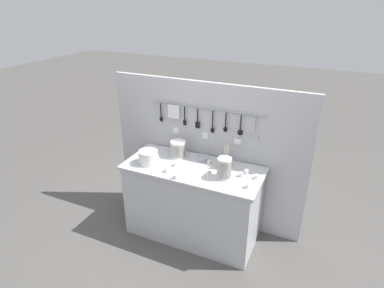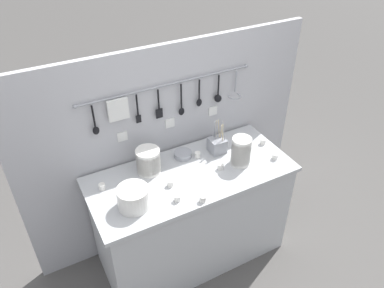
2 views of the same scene
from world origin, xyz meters
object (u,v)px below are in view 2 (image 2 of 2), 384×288
Objects in this scene: steel_mixing_bowl at (183,154)px; cup_back_left at (263,142)px; cup_beside_plates at (102,187)px; cup_edge_near at (177,198)px; cup_front_left at (221,167)px; cup_mid_row at (198,155)px; cup_by_caddy at (275,156)px; bowl_stack_nested_right at (241,151)px; cup_edge_far at (170,183)px; cutlery_caddy at (217,145)px; cup_centre at (247,142)px; bowl_stack_back_corner at (148,161)px; plate_stack at (133,198)px; cup_back_right at (249,148)px; cup_front_right at (203,199)px.

cup_back_left reaches higher than steel_mixing_bowl.
cup_beside_plates is 0.51m from cup_edge_near.
steel_mixing_bowl is at bearing 5.64° from cup_beside_plates.
cup_front_left and cup_mid_row have the same top height.
bowl_stack_nested_right is at bearing 163.17° from cup_by_caddy.
cup_beside_plates is at bearing 156.24° from cup_edge_far.
cup_beside_plates is at bearing 166.58° from cup_front_left.
cup_back_left is at bearing -13.43° from steel_mixing_bowl.
cutlery_caddy reaches higher than cup_centre.
bowl_stack_back_corner is at bearing 97.09° from cup_edge_near.
plate_stack is 0.29m from cup_edge_far.
cup_mid_row is at bearing 111.54° from cup_front_left.
cutlery_caddy is at bearing 153.87° from cup_back_right.
cup_edge_far is at bearing -131.66° from steel_mixing_bowl.
bowl_stack_nested_right is at bearing -41.15° from cup_mid_row.
cup_edge_near reaches higher than steel_mixing_bowl.
plate_stack is 4.66× the size of cup_back_right.
bowl_stack_back_corner is 4.19× the size of cup_centre.
cutlery_caddy is 6.29× the size of cup_edge_far.
steel_mixing_bowl is at bearing 31.70° from plate_stack.
cup_back_right is 1.10m from cup_beside_plates.
cup_by_caddy is at bearing -72.39° from cup_centre.
cup_beside_plates is (-0.95, 0.20, -0.09)m from bowl_stack_nested_right.
bowl_stack_nested_right reaches higher than cup_by_caddy.
cup_back_left is (0.29, 0.12, -0.09)m from bowl_stack_nested_right.
cup_centre is at bearing 107.61° from cup_by_caddy.
cup_centre is at bearing 44.11° from bowl_stack_nested_right.
bowl_stack_back_corner is at bearing 177.22° from cutlery_caddy.
cup_edge_far is at bearing -168.13° from cup_centre.
cup_front_left is 1.00× the size of cup_by_caddy.
cup_front_left is at bearing 176.32° from bowl_stack_nested_right.
cup_back_left and cup_edge_near have the same top height.
cup_back_right and cup_mid_row have the same top height.
cup_back_left is 0.53m from cup_mid_row.
cutlery_caddy is 6.29× the size of cup_back_left.
cup_mid_row is at bearing 150.01° from cup_by_caddy.
bowl_stack_back_corner is at bearing 160.57° from cup_by_caddy.
cup_beside_plates is at bearing -179.91° from cutlery_caddy.
cup_front_right and cup_front_left have the same top height.
cup_back_right is 1.00× the size of cup_centre.
cup_mid_row is (0.72, 0.01, 0.00)m from cup_beside_plates.
cup_back_left and cup_beside_plates have the same top height.
cup_beside_plates is at bearing 118.04° from plate_stack.
plate_stack is 4.66× the size of cup_by_caddy.
cup_back_right is 1.00× the size of cup_edge_near.
bowl_stack_back_corner is at bearing 154.27° from cup_front_left.
cup_centre is (0.50, -0.09, 0.00)m from steel_mixing_bowl.
cup_front_right is at bearing -130.72° from cutlery_caddy.
cup_beside_plates and cup_by_caddy have the same top height.
cup_edge_near is (0.04, -0.36, -0.07)m from bowl_stack_back_corner.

